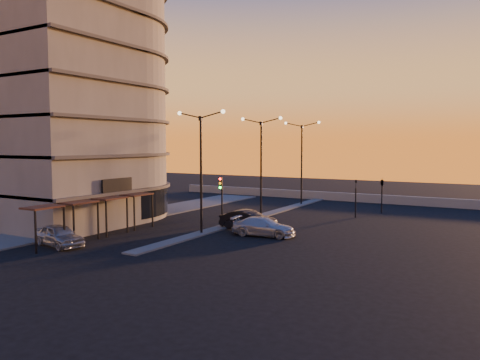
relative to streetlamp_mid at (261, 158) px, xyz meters
name	(u,v)px	position (x,y,z in m)	size (l,w,h in m)	color
ground	(201,234)	(0.00, -10.00, -5.59)	(120.00, 120.00, 0.00)	black
sidewalk_west	(135,216)	(-10.50, -6.00, -5.53)	(5.00, 40.00, 0.12)	#51514E
median	(261,216)	(0.00, 0.00, -5.53)	(1.20, 36.00, 0.12)	#51514E
parapet	(335,196)	(2.00, 16.00, -5.09)	(44.00, 0.50, 1.00)	slate
building	(73,89)	(-14.00, -9.97, 6.32)	(14.35, 17.08, 25.00)	#68645B
streetlamp_near	(201,162)	(0.00, -10.00, 0.00)	(4.32, 0.32, 9.51)	black
streetlamp_mid	(261,158)	(0.00, 0.00, 0.00)	(4.32, 0.32, 9.51)	black
streetlamp_far	(302,156)	(0.00, 10.00, 0.00)	(4.32, 0.32, 9.51)	black
traffic_light_main	(221,194)	(0.00, -7.13, -2.70)	(0.28, 0.44, 4.25)	black
signal_east_a	(356,197)	(8.00, 4.00, -3.66)	(0.13, 0.16, 3.60)	black
signal_east_b	(382,183)	(9.50, 8.00, -2.49)	(0.42, 1.99, 3.60)	black
car_hatchback	(59,235)	(-5.93, -18.41, -4.85)	(1.75, 4.36, 1.48)	#A2A5AA
car_sedan	(248,220)	(2.18, -6.44, -4.82)	(1.64, 4.70, 1.55)	black
car_wagon	(264,227)	(4.50, -8.23, -4.89)	(1.97, 4.86, 1.41)	#B1B3B9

